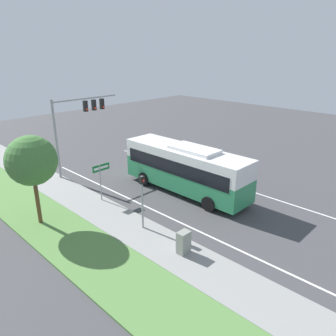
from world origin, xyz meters
The scene contains 11 objects.
ground_plane centered at (0.00, 0.00, 0.00)m, with size 80.00×80.00×0.00m, color #424244.
sidewalk centered at (-6.20, 0.00, 0.06)m, with size 2.80×80.00×0.12m.
grass_verge centered at (-9.40, 0.00, 0.05)m, with size 3.60×80.00×0.10m.
lane_divider_near centered at (-3.60, 0.00, 0.00)m, with size 0.14×30.00×0.01m.
lane_divider_far centered at (3.60, 0.00, 0.00)m, with size 0.14×30.00×0.01m.
bus centered at (0.09, 3.39, 2.00)m, with size 2.78×10.22×3.63m.
signal_gantry centered at (-2.97, 12.61, 4.77)m, with size 6.11×0.41×6.51m.
pedestrian_signal centered at (-5.72, 1.63, 2.29)m, with size 0.28×0.34×3.40m.
street_sign centered at (-5.14, 6.56, 1.98)m, with size 1.37×0.08×2.77m.
utility_cabinet centered at (-5.96, -1.80, 0.73)m, with size 0.67×0.48×1.23m.
roadside_tree centered at (-9.66, 6.67, 4.09)m, with size 2.94×2.94×5.47m.
Camera 1 is at (-16.98, -11.33, 10.17)m, focal length 35.00 mm.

